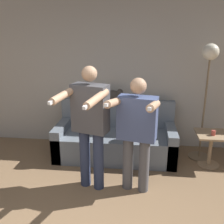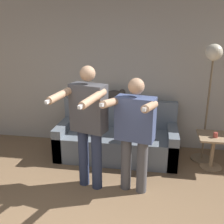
# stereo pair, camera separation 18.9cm
# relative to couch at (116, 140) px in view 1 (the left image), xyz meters

# --- Properties ---
(wall_back) EXTENTS (10.00, 0.05, 2.60)m
(wall_back) POSITION_rel_couch_xyz_m (-0.29, 0.53, 1.01)
(wall_back) COLOR #B7B2A8
(wall_back) RESTS_ON ground_plane
(couch) EXTENTS (2.00, 0.85, 0.92)m
(couch) POSITION_rel_couch_xyz_m (0.00, 0.00, 0.00)
(couch) COLOR slate
(couch) RESTS_ON ground_plane
(person_left) EXTENTS (0.65, 0.77, 1.69)m
(person_left) POSITION_rel_couch_xyz_m (-0.24, -0.99, 0.69)
(person_left) COLOR #2D3856
(person_left) RESTS_ON ground_plane
(person_right) EXTENTS (0.65, 0.75, 1.55)m
(person_right) POSITION_rel_couch_xyz_m (0.37, -0.99, 0.62)
(person_right) COLOR #56565B
(person_right) RESTS_ON ground_plane
(cat) EXTENTS (0.44, 0.13, 0.19)m
(cat) POSITION_rel_couch_xyz_m (-0.08, 0.31, 0.72)
(cat) COLOR #3D3833
(cat) RESTS_ON couch
(floor_lamp) EXTENTS (0.35, 0.35, 1.90)m
(floor_lamp) POSITION_rel_couch_xyz_m (1.43, 0.08, 1.19)
(floor_lamp) COLOR #756047
(floor_lamp) RESTS_ON ground_plane
(side_table) EXTENTS (0.48, 0.48, 0.55)m
(side_table) POSITION_rel_couch_xyz_m (1.54, -0.18, 0.11)
(side_table) COLOR #A38460
(side_table) RESTS_ON ground_plane
(cup) EXTENTS (0.06, 0.06, 0.08)m
(cup) POSITION_rel_couch_xyz_m (1.53, -0.24, 0.30)
(cup) COLOR #B7473D
(cup) RESTS_ON side_table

